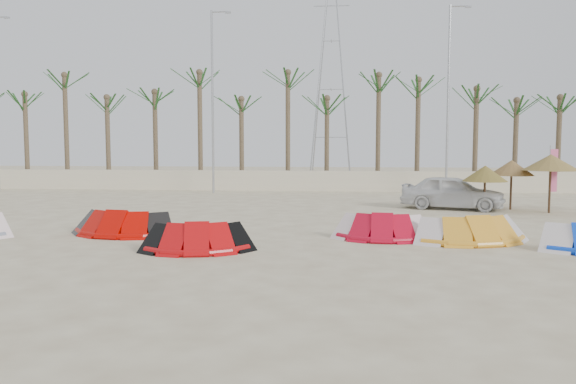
# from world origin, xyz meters

# --- Properties ---
(ground) EXTENTS (120.00, 120.00, 0.00)m
(ground) POSITION_xyz_m (0.00, 0.00, 0.00)
(ground) COLOR beige
(ground) RESTS_ON ground
(boundary_wall) EXTENTS (60.00, 0.30, 1.30)m
(boundary_wall) POSITION_xyz_m (0.00, 22.00, 0.65)
(boundary_wall) COLOR beige
(boundary_wall) RESTS_ON ground
(palm_line) EXTENTS (52.00, 4.00, 7.70)m
(palm_line) POSITION_xyz_m (0.67, 23.50, 6.44)
(palm_line) COLOR brown
(palm_line) RESTS_ON ground
(lamp_b) EXTENTS (1.25, 0.14, 11.00)m
(lamp_b) POSITION_xyz_m (-5.96, 20.00, 5.77)
(lamp_b) COLOR #A5A8AD
(lamp_b) RESTS_ON ground
(lamp_c) EXTENTS (1.25, 0.14, 11.00)m
(lamp_c) POSITION_xyz_m (8.04, 20.00, 5.77)
(lamp_c) COLOR #A5A8AD
(lamp_c) RESTS_ON ground
(pylon) EXTENTS (3.00, 3.00, 14.00)m
(pylon) POSITION_xyz_m (1.00, 28.00, 0.00)
(pylon) COLOR #A5A8AD
(pylon) RESTS_ON ground
(kite_red_left) EXTENTS (3.70, 2.02, 0.90)m
(kite_red_left) POSITION_xyz_m (-5.32, 4.22, 0.42)
(kite_red_left) COLOR #BC0600
(kite_red_left) RESTS_ON ground
(kite_red_mid) EXTENTS (3.30, 2.06, 0.90)m
(kite_red_mid) POSITION_xyz_m (-2.08, 1.65, 0.42)
(kite_red_mid) COLOR #B9080B
(kite_red_mid) RESTS_ON ground
(kite_red_right) EXTENTS (3.13, 1.73, 0.90)m
(kite_red_right) POSITION_xyz_m (3.19, 4.15, 0.42)
(kite_red_right) COLOR #BA0820
(kite_red_right) RESTS_ON ground
(kite_orange) EXTENTS (3.89, 2.46, 0.90)m
(kite_orange) POSITION_xyz_m (5.91, 3.94, 0.42)
(kite_orange) COLOR orange
(kite_orange) RESTS_ON ground
(parasol_left) EXTENTS (1.96, 1.96, 2.06)m
(parasol_left) POSITION_xyz_m (8.19, 11.67, 1.71)
(parasol_left) COLOR #4C331E
(parasol_left) RESTS_ON ground
(parasol_mid) EXTENTS (2.34, 2.34, 2.56)m
(parasol_mid) POSITION_xyz_m (10.92, 11.56, 2.21)
(parasol_mid) COLOR #4C331E
(parasol_mid) RESTS_ON ground
(parasol_right) EXTENTS (1.99, 1.99, 2.28)m
(parasol_right) POSITION_xyz_m (9.62, 12.72, 1.92)
(parasol_right) COLOR #4C331E
(parasol_right) RESTS_ON ground
(flag_pink) EXTENTS (0.44, 0.18, 2.94)m
(flag_pink) POSITION_xyz_m (11.28, 12.22, 1.74)
(flag_pink) COLOR #A5A8AD
(flag_pink) RESTS_ON ground
(car) EXTENTS (4.97, 3.16, 1.57)m
(car) POSITION_xyz_m (6.98, 12.65, 0.79)
(car) COLOR silver
(car) RESTS_ON ground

